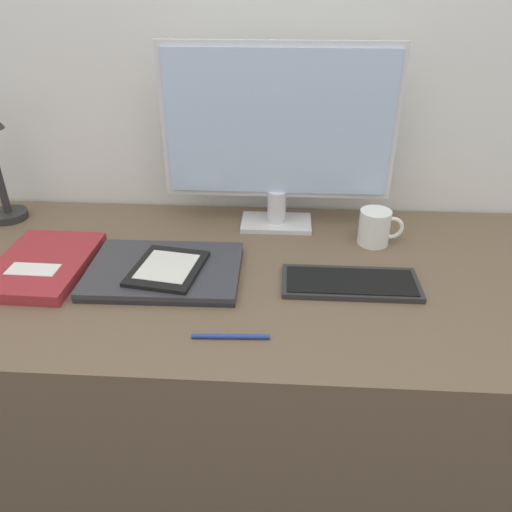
{
  "coord_description": "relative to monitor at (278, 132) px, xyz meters",
  "views": [
    {
      "loc": [
        0.09,
        -0.74,
        1.32
      ],
      "look_at": [
        0.03,
        0.17,
        0.8
      ],
      "focal_mm": 35.0,
      "sensor_mm": 36.0,
      "label": 1
    }
  ],
  "objects": [
    {
      "name": "keyboard",
      "position": [
        0.17,
        -0.28,
        -0.24
      ],
      "size": [
        0.29,
        0.12,
        0.01
      ],
      "color": "#282828",
      "rests_on": "desk"
    },
    {
      "name": "laptop",
      "position": [
        -0.24,
        -0.26,
        -0.24
      ],
      "size": [
        0.33,
        0.24,
        0.02
      ],
      "color": "#232328",
      "rests_on": "desk"
    },
    {
      "name": "wall_back",
      "position": [
        -0.07,
        0.14,
        0.22
      ],
      "size": [
        3.6,
        0.05,
        2.4
      ],
      "color": "silver",
      "rests_on": "ground_plane"
    },
    {
      "name": "monitor",
      "position": [
        0.0,
        0.0,
        0.0
      ],
      "size": [
        0.56,
        0.11,
        0.45
      ],
      "color": "silver",
      "rests_on": "desk"
    },
    {
      "name": "notebook",
      "position": [
        -0.52,
        -0.26,
        -0.23
      ],
      "size": [
        0.2,
        0.28,
        0.03
      ],
      "color": "maroon",
      "rests_on": "desk"
    },
    {
      "name": "pen",
      "position": [
        -0.07,
        -0.47,
        -0.24
      ],
      "size": [
        0.14,
        0.02,
        0.01
      ],
      "color": "navy",
      "rests_on": "desk"
    },
    {
      "name": "desk",
      "position": [
        -0.07,
        -0.24,
        -0.61
      ],
      "size": [
        1.57,
        0.69,
        0.74
      ],
      "color": "brown",
      "rests_on": "ground_plane"
    },
    {
      "name": "coffee_mug",
      "position": [
        0.24,
        -0.09,
        -0.2
      ],
      "size": [
        0.11,
        0.08,
        0.09
      ],
      "color": "white",
      "rests_on": "desk"
    },
    {
      "name": "ereader",
      "position": [
        -0.23,
        -0.28,
        -0.22
      ],
      "size": [
        0.17,
        0.19,
        0.01
      ],
      "color": "black",
      "rests_on": "laptop"
    }
  ]
}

